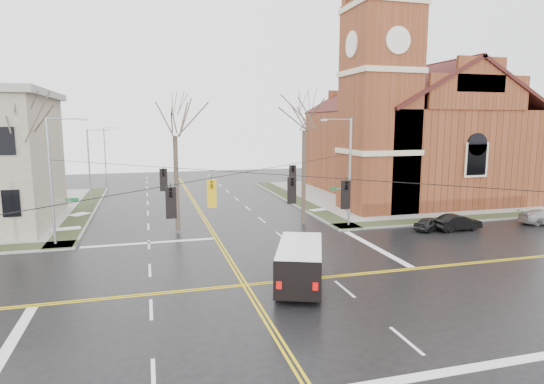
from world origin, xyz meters
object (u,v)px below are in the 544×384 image
object	(u,v)px
signal_pole_nw	(53,178)
tree_ne	(304,124)
cargo_van	(300,261)
parked_car_c	(544,217)
signal_pole_ne	(348,169)
parked_car_a	(430,224)
streetlight_north_b	(106,152)
tree_nw_far	(24,130)
tree_nw_near	(175,129)
streetlight_north_a	(90,164)
church	(405,126)
parked_car_b	(458,222)

from	to	relation	value
signal_pole_nw	tree_ne	size ratio (longest dim) A/B	0.75
cargo_van	parked_car_c	size ratio (longest dim) A/B	1.48
signal_pole_ne	parked_car_a	world-z (taller)	signal_pole_ne
signal_pole_nw	streetlight_north_b	world-z (taller)	signal_pole_nw
cargo_van	tree_nw_far	bearing A→B (deg)	159.79
parked_car_a	tree_nw_far	world-z (taller)	tree_nw_far
cargo_van	tree_nw_near	distance (m)	16.61
signal_pole_nw	streetlight_north_a	bearing A→B (deg)	87.68
church	parked_car_a	xyz separation A→B (m)	(-7.37, -16.36, -7.88)
tree_nw_far	tree_ne	distance (m)	21.75
streetlight_north_a	parked_car_a	distance (m)	34.43
streetlight_north_a	tree_nw_far	world-z (taller)	tree_nw_far
church	tree_nw_near	size ratio (longest dim) A/B	2.41
streetlight_north_a	cargo_van	xyz separation A→B (m)	(13.59, -28.67, -3.12)
streetlight_north_b	parked_car_a	bearing A→B (deg)	-54.67
church	parked_car_a	distance (m)	19.60
cargo_van	tree_nw_near	xyz separation A→B (m)	(-5.63, 14.02, 6.91)
signal_pole_nw	streetlight_north_b	bearing A→B (deg)	88.95
streetlight_north_b	parked_car_c	world-z (taller)	streetlight_north_b
signal_pole_ne	parked_car_a	size ratio (longest dim) A/B	2.77
streetlight_north_a	tree_ne	world-z (taller)	tree_ne
streetlight_north_a	parked_car_c	size ratio (longest dim) A/B	1.86
streetlight_north_b	tree_nw_far	bearing A→B (deg)	-94.83
streetlight_north_a	tree_nw_near	xyz separation A→B (m)	(7.96, -14.65, 3.79)
cargo_van	parked_car_b	size ratio (longest dim) A/B	1.60
streetlight_north_a	parked_car_a	xyz separation A→B (m)	(28.05, -19.58, -3.91)
church	tree_ne	world-z (taller)	church
signal_pole_ne	streetlight_north_b	bearing A→B (deg)	121.05
parked_car_a	parked_car_c	world-z (taller)	parked_car_c
tree_ne	signal_pole_ne	bearing A→B (deg)	-36.16
tree_ne	tree_nw_near	bearing A→B (deg)	-177.81
signal_pole_nw	parked_car_c	size ratio (longest dim) A/B	2.09
streetlight_north_a	tree_nw_far	distance (m)	14.84
parked_car_a	tree_nw_far	xyz separation A→B (m)	(-30.93, 5.53, 7.70)
signal_pole_nw	parked_car_b	distance (m)	31.40
streetlight_north_b	cargo_van	distance (m)	50.62
signal_pole_nw	parked_car_b	bearing A→B (deg)	-6.75
streetlight_north_a	streetlight_north_b	world-z (taller)	same
streetlight_north_b	tree_ne	world-z (taller)	tree_ne
church	tree_nw_far	world-z (taller)	church
streetlight_north_b	tree_nw_far	world-z (taller)	tree_nw_far
streetlight_north_b	parked_car_a	size ratio (longest dim) A/B	2.46
tree_nw_near	parked_car_b	bearing A→B (deg)	-13.91
streetlight_north_a	tree_nw_near	bearing A→B (deg)	-61.47
streetlight_north_b	parked_car_c	bearing A→B (deg)	-45.85
signal_pole_ne	tree_nw_near	size ratio (longest dim) A/B	0.79
parked_car_a	tree_ne	size ratio (longest dim) A/B	0.27
tree_ne	church	bearing A→B (deg)	33.64
tree_nw_far	tree_ne	size ratio (longest dim) A/B	0.95
signal_pole_ne	cargo_van	xyz separation A→B (m)	(-8.39, -12.17, -3.60)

